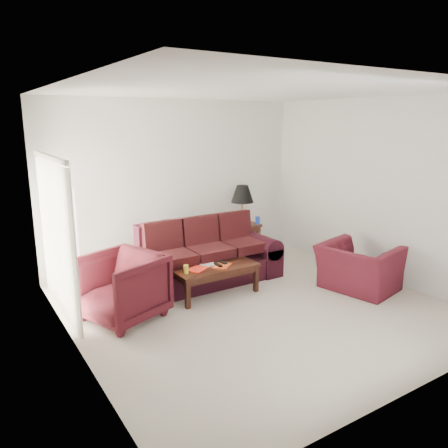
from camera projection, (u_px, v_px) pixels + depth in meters
name	position (u px, v px, depth m)	size (l,w,h in m)	color
floor	(255.00, 305.00, 6.35)	(5.00, 5.00, 0.00)	beige
blinds	(55.00, 237.00, 5.91)	(0.10, 2.00, 2.16)	silver
sofa	(207.00, 253.00, 7.18)	(2.46, 1.06, 1.01)	black
throw_pillow	(161.00, 231.00, 7.64)	(0.37, 0.11, 0.37)	black
end_table	(240.00, 240.00, 8.60)	(0.61, 0.61, 0.66)	#4C331A
table_lamp	(242.00, 204.00, 8.51)	(0.44, 0.44, 0.74)	#B87439
clock	(235.00, 223.00, 8.30)	(0.13, 0.05, 0.13)	#B8B9BD
blue_canister	(258.00, 220.00, 8.47)	(0.09, 0.09, 0.14)	#1C3FB9
picture_frame	(228.00, 219.00, 8.55)	(0.14, 0.02, 0.17)	silver
floor_lamp	(71.00, 239.00, 6.82)	(0.26, 0.26, 1.63)	white
armchair_left	(121.00, 287.00, 5.83)	(0.97, 1.00, 0.91)	#3C0D14
armchair_right	(359.00, 268.00, 6.87)	(1.12, 0.98, 0.73)	#49101C
coffee_table	(214.00, 279.00, 6.74)	(1.32, 0.66, 0.46)	black
magazine_red	(197.00, 269.00, 6.49)	(0.30, 0.22, 0.02)	red
magazine_white	(208.00, 265.00, 6.69)	(0.25, 0.19, 0.01)	beige
magazine_orange	(222.00, 266.00, 6.64)	(0.30, 0.23, 0.02)	#BE4016
remote_a	(218.00, 265.00, 6.62)	(0.06, 0.19, 0.02)	black
remote_b	(223.00, 262.00, 6.74)	(0.05, 0.18, 0.02)	black
yellow_glass	(186.00, 269.00, 6.32)	(0.07, 0.07, 0.13)	yellow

